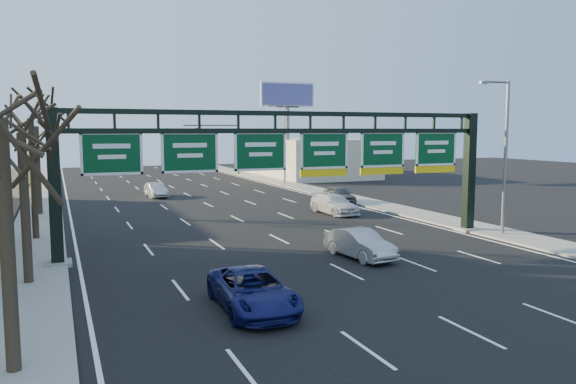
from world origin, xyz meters
name	(u,v)px	position (x,y,z in m)	size (l,w,h in m)	color
ground	(370,283)	(0.00, 0.00, 0.00)	(160.00, 160.00, 0.00)	black
sidewalk_left	(39,225)	(-12.80, 20.00, 0.06)	(3.00, 120.00, 0.12)	gray
sidewalk_right	(379,205)	(12.80, 20.00, 0.06)	(3.00, 120.00, 0.12)	gray
lane_markings	(229,215)	(0.00, 20.00, 0.01)	(21.60, 120.00, 0.01)	white
sign_gantry	(296,160)	(0.16, 8.00, 4.63)	(24.60, 1.20, 7.20)	black
building_right_distant	(307,157)	(20.00, 50.00, 2.50)	(12.00, 20.00, 5.00)	beige
tree_gantry	(20,106)	(-12.80, 5.00, 7.11)	(3.60, 3.60, 8.48)	black
tree_mid	(29,100)	(-12.80, 15.00, 7.85)	(3.60, 3.60, 9.24)	black
tree_far	(35,112)	(-12.80, 25.00, 7.48)	(3.60, 3.60, 8.86)	black
streetlight_near	(504,149)	(12.47, 6.00, 5.08)	(2.15, 0.22, 9.00)	slate
streetlight_far	(284,140)	(12.47, 40.00, 5.08)	(2.15, 0.22, 9.00)	slate
billboard_right	(288,106)	(15.00, 44.98, 9.06)	(7.00, 0.50, 12.00)	slate
traffic_signal_mast	(195,135)	(5.69, 55.00, 5.50)	(10.16, 0.54, 7.00)	black
car_blue_suv	(253,290)	(-5.50, -1.40, 0.70)	(2.31, 5.02, 1.39)	#131654
car_silver_sedan	(360,244)	(1.86, 4.07, 0.70)	(1.48, 4.25, 1.40)	#9E9EA3
car_white_wagon	(334,204)	(7.41, 17.54, 0.71)	(1.98, 4.87, 1.41)	silver
car_grey_far	(339,195)	(10.50, 22.62, 0.73)	(1.73, 4.29, 1.46)	#46494B
car_silver_distant	(156,190)	(-3.13, 33.06, 0.66)	(1.40, 4.02, 1.32)	#A5A6AA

